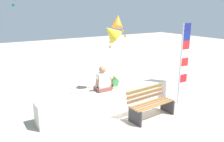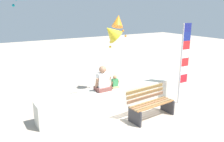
{
  "view_description": "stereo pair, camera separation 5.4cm",
  "coord_description": "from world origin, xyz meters",
  "px_view_note": "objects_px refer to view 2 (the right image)",
  "views": [
    {
      "loc": [
        -3.83,
        -4.54,
        3.16
      ],
      "look_at": [
        -0.09,
        1.4,
        1.28
      ],
      "focal_mm": 36.93,
      "sensor_mm": 36.0,
      "label": 1
    },
    {
      "loc": [
        -3.78,
        -4.57,
        3.16
      ],
      "look_at": [
        -0.09,
        1.4,
        1.28
      ],
      "focal_mm": 36.93,
      "sensor_mm": 36.0,
      "label": 2
    }
  ],
  "objects_px": {
    "person_child": "(115,83)",
    "flag_banner": "(184,58)",
    "kite_yellow": "(112,33)",
    "park_bench": "(150,104)",
    "person_adult": "(103,81)",
    "kite_orange": "(118,21)"
  },
  "relations": [
    {
      "from": "kite_orange",
      "to": "park_bench",
      "type": "bearing_deg",
      "value": -99.7
    },
    {
      "from": "kite_yellow",
      "to": "kite_orange",
      "type": "distance_m",
      "value": 0.89
    },
    {
      "from": "person_adult",
      "to": "kite_orange",
      "type": "bearing_deg",
      "value": 42.42
    },
    {
      "from": "park_bench",
      "to": "kite_yellow",
      "type": "relative_size",
      "value": 1.59
    },
    {
      "from": "park_bench",
      "to": "person_adult",
      "type": "bearing_deg",
      "value": 130.01
    },
    {
      "from": "person_child",
      "to": "kite_yellow",
      "type": "bearing_deg",
      "value": 65.63
    },
    {
      "from": "flag_banner",
      "to": "kite_yellow",
      "type": "distance_m",
      "value": 2.57
    },
    {
      "from": "kite_orange",
      "to": "person_adult",
      "type": "bearing_deg",
      "value": -137.58
    },
    {
      "from": "person_adult",
      "to": "person_child",
      "type": "height_order",
      "value": "person_adult"
    },
    {
      "from": "park_bench",
      "to": "person_adult",
      "type": "height_order",
      "value": "person_adult"
    },
    {
      "from": "flag_banner",
      "to": "kite_yellow",
      "type": "xyz_separation_m",
      "value": [
        -1.86,
        1.58,
        0.81
      ]
    },
    {
      "from": "park_bench",
      "to": "person_child",
      "type": "distance_m",
      "value": 1.35
    },
    {
      "from": "flag_banner",
      "to": "kite_orange",
      "type": "distance_m",
      "value": 2.72
    },
    {
      "from": "person_adult",
      "to": "park_bench",
      "type": "bearing_deg",
      "value": -49.99
    },
    {
      "from": "person_child",
      "to": "flag_banner",
      "type": "xyz_separation_m",
      "value": [
        2.19,
        -0.85,
        0.74
      ]
    },
    {
      "from": "park_bench",
      "to": "flag_banner",
      "type": "bearing_deg",
      "value": 10.63
    },
    {
      "from": "person_adult",
      "to": "person_child",
      "type": "xyz_separation_m",
      "value": [
        0.45,
        0.0,
        -0.14
      ]
    },
    {
      "from": "person_adult",
      "to": "kite_yellow",
      "type": "xyz_separation_m",
      "value": [
        0.78,
        0.73,
        1.41
      ]
    },
    {
      "from": "flag_banner",
      "to": "kite_orange",
      "type": "relative_size",
      "value": 3.14
    },
    {
      "from": "person_child",
      "to": "kite_orange",
      "type": "xyz_separation_m",
      "value": [
        0.94,
        1.27,
        1.9
      ]
    },
    {
      "from": "person_adult",
      "to": "flag_banner",
      "type": "bearing_deg",
      "value": -17.83
    },
    {
      "from": "park_bench",
      "to": "kite_yellow",
      "type": "bearing_deg",
      "value": 95.87
    }
  ]
}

